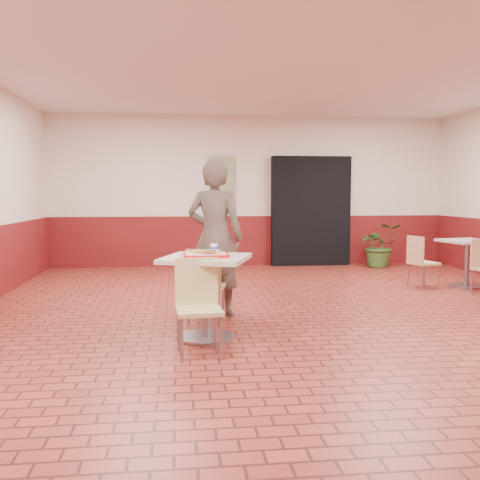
{
  "coord_description": "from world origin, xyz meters",
  "views": [
    {
      "loc": [
        -1.46,
        -5.7,
        1.46
      ],
      "look_at": [
        -0.8,
        0.07,
        0.95
      ],
      "focal_mm": 40.0,
      "sensor_mm": 36.0,
      "label": 1
    }
  ],
  "objects": [
    {
      "name": "ring_donut",
      "position": [
        -1.28,
        -0.36,
        0.88
      ],
      "size": [
        0.12,
        0.12,
        0.03
      ],
      "primitive_type": "torus",
      "rotation": [
        0.0,
        0.0,
        0.3
      ],
      "color": "gold",
      "rests_on": "serving_tray"
    },
    {
      "name": "promo_poster",
      "position": [
        -0.6,
        4.94,
        1.6
      ],
      "size": [
        0.5,
        0.03,
        1.2
      ],
      "primitive_type": "cube",
      "color": "gray",
      "rests_on": "wainscot_band"
    },
    {
      "name": "chair_main_back",
      "position": [
        -1.17,
        0.22,
        0.47
      ],
      "size": [
        0.47,
        0.47,
        0.85
      ],
      "rotation": [
        0.0,
        0.0,
        2.91
      ],
      "color": "tan",
      "rests_on": "ground"
    },
    {
      "name": "main_table",
      "position": [
        -1.2,
        -0.43,
        0.56
      ],
      "size": [
        0.79,
        0.79,
        0.84
      ],
      "rotation": [
        0.0,
        0.0,
        -0.32
      ],
      "color": "beige",
      "rests_on": "ground"
    },
    {
      "name": "chair_main_front",
      "position": [
        -1.29,
        -0.91,
        0.48
      ],
      "size": [
        0.43,
        0.43,
        0.87
      ],
      "rotation": [
        0.0,
        0.0,
        0.08
      ],
      "color": "#D4C67F",
      "rests_on": "ground"
    },
    {
      "name": "customer",
      "position": [
        -1.03,
        0.65,
        0.93
      ],
      "size": [
        0.79,
        0.65,
        1.87
      ],
      "primitive_type": "imported",
      "rotation": [
        0.0,
        0.0,
        2.79
      ],
      "color": "brown",
      "rests_on": "ground"
    },
    {
      "name": "potted_plant",
      "position": [
        2.48,
        4.4,
        0.44
      ],
      "size": [
        0.81,
        0.71,
        0.88
      ],
      "primitive_type": "imported",
      "rotation": [
        0.0,
        0.0,
        -0.04
      ],
      "color": "#345B24",
      "rests_on": "ground"
    },
    {
      "name": "wainscot_band",
      "position": [
        0.0,
        0.0,
        0.5
      ],
      "size": [
        8.0,
        10.0,
        1.0
      ],
      "color": "maroon",
      "rests_on": "ground"
    },
    {
      "name": "room_shell",
      "position": [
        0.0,
        0.0,
        1.5
      ],
      "size": [
        8.01,
        10.01,
        3.01
      ],
      "color": "maroon",
      "rests_on": "ground"
    },
    {
      "name": "serving_tray",
      "position": [
        -1.2,
        -0.43,
        0.85
      ],
      "size": [
        0.45,
        0.35,
        0.03
      ],
      "rotation": [
        0.0,
        0.0,
        0.01
      ],
      "color": "red",
      "rests_on": "main_table"
    },
    {
      "name": "second_table",
      "position": [
        2.99,
        2.09,
        0.5
      ],
      "size": [
        0.7,
        0.7,
        0.74
      ],
      "rotation": [
        0.0,
        0.0,
        0.2
      ],
      "color": "#B1A78F",
      "rests_on": "ground"
    },
    {
      "name": "long_john_donut",
      "position": [
        -1.16,
        -0.44,
        0.88
      ],
      "size": [
        0.14,
        0.08,
        0.04
      ],
      "rotation": [
        0.0,
        0.0,
        0.13
      ],
      "color": "#B36134",
      "rests_on": "serving_tray"
    },
    {
      "name": "corridor_doorway",
      "position": [
        1.2,
        4.88,
        1.1
      ],
      "size": [
        1.6,
        0.22,
        2.2
      ],
      "primitive_type": "cube",
      "color": "black",
      "rests_on": "ground"
    },
    {
      "name": "paper_cup",
      "position": [
        -1.11,
        -0.37,
        0.91
      ],
      "size": [
        0.07,
        0.07,
        0.09
      ],
      "rotation": [
        0.0,
        0.0,
        -0.42
      ],
      "color": "white",
      "rests_on": "serving_tray"
    },
    {
      "name": "chair_second_left",
      "position": [
        2.24,
        2.11,
        0.45
      ],
      "size": [
        0.46,
        0.46,
        0.8
      ],
      "rotation": [
        0.0,
        0.0,
        1.84
      ],
      "color": "#DEBA85",
      "rests_on": "ground"
    }
  ]
}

